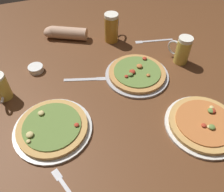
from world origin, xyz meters
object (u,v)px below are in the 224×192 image
pizza_plate_side (53,128)px  diner_arm (64,33)px  beer_mug_dark (1,88)px  pizza_plate_near (204,124)px  beer_mug_amber (112,28)px  fork_left (69,192)px  beer_mug_pale (182,50)px  knife_right (86,79)px  ramekin_sauce (36,69)px  fork_spare (153,41)px  pizza_plate_far (137,74)px

pizza_plate_side → diner_arm: 0.69m
pizza_plate_side → beer_mug_dark: beer_mug_dark is taller
pizza_plate_near → beer_mug_amber: 0.77m
pizza_plate_near → beer_mug_dark: (-0.79, 0.47, 0.05)m
beer_mug_amber → fork_left: (-0.46, -0.83, -0.08)m
beer_mug_pale → knife_right: (-0.53, 0.03, -0.07)m
ramekin_sauce → fork_spare: ramekin_sauce is taller
beer_mug_amber → knife_right: (-0.25, -0.29, -0.08)m
fork_spare → beer_mug_pale: bearing=-77.8°
pizza_plate_side → beer_mug_amber: 0.72m
diner_arm → beer_mug_dark: bearing=-133.1°
beer_mug_amber → pizza_plate_near: bearing=-78.8°
pizza_plate_near → fork_spare: size_ratio=1.40×
beer_mug_pale → fork_left: beer_mug_pale is taller
ramekin_sauce → beer_mug_amber: bearing=15.8°
ramekin_sauce → diner_arm: bearing=50.9°
pizza_plate_side → beer_mug_dark: size_ratio=2.48×
diner_arm → fork_left: bearing=-101.1°
pizza_plate_side → knife_right: 0.33m
pizza_plate_far → ramekin_sauce: (-0.49, 0.22, -0.00)m
fork_spare → diner_arm: size_ratio=0.89×
fork_spare → diner_arm: bearing=156.5°
ramekin_sauce → diner_arm: 0.33m
knife_right → fork_spare: (0.48, 0.19, 0.00)m
beer_mug_pale → ramekin_sauce: bearing=166.0°
beer_mug_amber → diner_arm: size_ratio=0.67×
beer_mug_dark → diner_arm: beer_mug_dark is taller
pizza_plate_far → knife_right: pizza_plate_far is taller
pizza_plate_far → fork_spare: size_ratio=1.41×
fork_left → beer_mug_dark: bearing=109.0°
diner_arm → pizza_plate_far: bearing=-59.5°
knife_right → beer_mug_pale: bearing=-3.6°
knife_right → pizza_plate_far: bearing=-14.0°
beer_mug_amber → knife_right: 0.39m
pizza_plate_far → diner_arm: bearing=120.5°
fork_left → fork_spare: same height
knife_right → fork_spare: size_ratio=0.95×
beer_mug_dark → beer_mug_pale: beer_mug_pale is taller
pizza_plate_side → beer_mug_amber: (0.46, 0.55, 0.07)m
pizza_plate_near → fork_left: size_ratio=1.53×
pizza_plate_near → beer_mug_dark: bearing=149.5°
beer_mug_amber → ramekin_sauce: 0.50m
beer_mug_pale → fork_left: bearing=-146.1°
pizza_plate_side → diner_arm: size_ratio=1.27×
fork_spare → fork_left: bearing=-133.8°
knife_right → fork_left: bearing=-111.5°
knife_right → diner_arm: size_ratio=0.85×
pizza_plate_near → diner_arm: (-0.42, 0.87, 0.02)m
knife_right → diner_arm: bearing=93.3°
beer_mug_amber → beer_mug_pale: beer_mug_amber is taller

